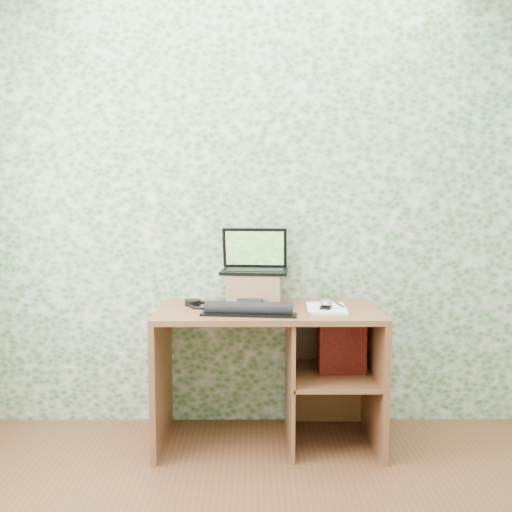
{
  "coord_description": "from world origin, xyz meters",
  "views": [
    {
      "loc": [
        -0.08,
        -1.6,
        1.37
      ],
      "look_at": [
        -0.07,
        1.39,
        1.04
      ],
      "focal_mm": 40.0,
      "sensor_mm": 36.0,
      "label": 1
    }
  ],
  "objects_px": {
    "notepad": "(326,308)",
    "keyboard": "(249,308)",
    "laptop": "(255,262)",
    "desk": "(282,356)",
    "riser": "(255,288)"
  },
  "relations": [
    {
      "from": "riser",
      "to": "keyboard",
      "type": "distance_m",
      "value": 0.26
    },
    {
      "from": "riser",
      "to": "notepad",
      "type": "relative_size",
      "value": 0.99
    },
    {
      "from": "keyboard",
      "to": "notepad",
      "type": "height_order",
      "value": "keyboard"
    },
    {
      "from": "laptop",
      "to": "keyboard",
      "type": "xyz_separation_m",
      "value": [
        -0.03,
        -0.29,
        -0.21
      ]
    },
    {
      "from": "keyboard",
      "to": "notepad",
      "type": "xyz_separation_m",
      "value": [
        0.42,
        0.09,
        -0.02
      ]
    },
    {
      "from": "laptop",
      "to": "riser",
      "type": "bearing_deg",
      "value": -84.32
    },
    {
      "from": "notepad",
      "to": "keyboard",
      "type": "bearing_deg",
      "value": -165.62
    },
    {
      "from": "laptop",
      "to": "keyboard",
      "type": "relative_size",
      "value": 0.79
    },
    {
      "from": "laptop",
      "to": "notepad",
      "type": "xyz_separation_m",
      "value": [
        0.39,
        -0.21,
        -0.23
      ]
    },
    {
      "from": "keyboard",
      "to": "notepad",
      "type": "distance_m",
      "value": 0.43
    },
    {
      "from": "riser",
      "to": "keyboard",
      "type": "relative_size",
      "value": 0.59
    },
    {
      "from": "desk",
      "to": "riser",
      "type": "distance_m",
      "value": 0.4
    },
    {
      "from": "riser",
      "to": "notepad",
      "type": "xyz_separation_m",
      "value": [
        0.39,
        -0.17,
        -0.08
      ]
    },
    {
      "from": "laptop",
      "to": "desk",
      "type": "bearing_deg",
      "value": -40.18
    },
    {
      "from": "desk",
      "to": "keyboard",
      "type": "height_order",
      "value": "keyboard"
    }
  ]
}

